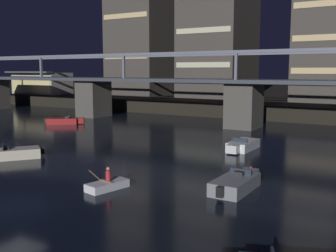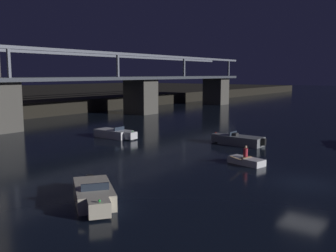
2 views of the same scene
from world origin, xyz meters
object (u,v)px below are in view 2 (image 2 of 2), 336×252
at_px(speedboat_mid_left, 115,134).
at_px(speedboat_near_center, 239,140).
at_px(dinghy_with_paddler, 246,161).
at_px(speedboat_near_left, 94,194).

bearing_deg(speedboat_mid_left, speedboat_near_center, -70.93).
xyz_separation_m(speedboat_mid_left, dinghy_with_paddler, (-2.60, -15.66, -0.14)).
height_order(speedboat_near_center, speedboat_mid_left, same).
xyz_separation_m(speedboat_near_left, speedboat_near_center, (18.74, 1.30, 0.00)).
bearing_deg(speedboat_mid_left, speedboat_near_left, -138.30).
height_order(speedboat_near_left, speedboat_near_center, same).
relative_size(speedboat_near_center, speedboat_mid_left, 1.00).
distance_m(speedboat_near_left, speedboat_mid_left, 19.65).
relative_size(speedboat_near_left, speedboat_mid_left, 0.90).
height_order(speedboat_near_center, dinghy_with_paddler, dinghy_with_paddler).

